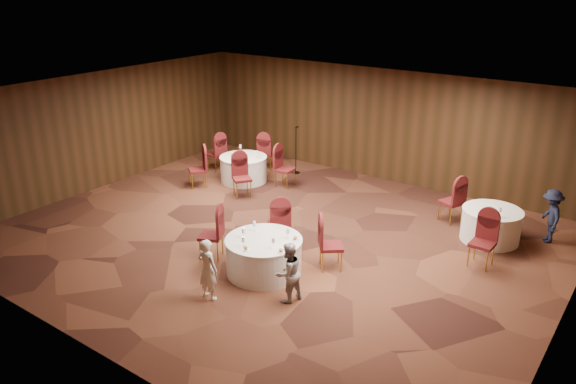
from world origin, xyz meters
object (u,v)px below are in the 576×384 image
Objects in this scene: mic_stand at (296,160)px; woman_a at (208,269)px; table_left at (244,169)px; table_right at (491,225)px; man_c at (551,216)px; table_main at (264,256)px; woman_b at (288,273)px.

woman_a is at bearing -67.96° from mic_stand.
table_left is at bearing -53.88° from woman_a.
table_right is 1.30m from man_c.
table_main is 1.28× the size of woman_a.
table_left is 6.33m from woman_a.
man_c is (3.30, 5.38, 0.04)m from woman_b.
man_c is at bearing 48.28° from table_main.
woman_b reaches higher than table_main.
table_main is 1.24× the size of man_c.
woman_b reaches higher than table_right.
mic_stand is at bearing 168.82° from table_right.
woman_b is 0.93× the size of man_c.
man_c reaches higher than woman_a.
table_right is (7.02, 0.24, -0.00)m from table_left.
woman_a is at bearing -42.28° from woman_b.
man_c is at bearing -124.30° from woman_a.
table_right is 6.31m from mic_stand.
table_right is 1.09× the size of woman_a.
woman_b is (3.96, -5.92, 0.17)m from mic_stand.
man_c is (7.26, -0.54, 0.21)m from mic_stand.
mic_stand reaches higher than table_right.
woman_a is at bearing -63.38° from man_c.
man_c reaches higher than woman_b.
mic_stand is 1.25× the size of woman_b.
man_c reaches higher than table_main.
table_left is at bearing 134.18° from table_main.
mic_stand is (0.82, 1.47, 0.03)m from table_left.
table_right is (3.23, 4.14, 0.00)m from table_main.
mic_stand is 1.17× the size of man_c.
table_right is 6.50m from woman_a.
table_main and table_right have the same top height.
table_main is 5.43m from table_left.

